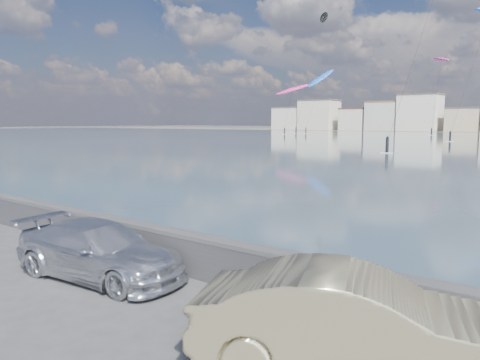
# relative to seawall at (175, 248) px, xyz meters

# --- Properties ---
(ground) EXTENTS (700.00, 700.00, 0.00)m
(ground) POSITION_rel_seawall_xyz_m (0.00, -2.70, -0.58)
(ground) COLOR #333335
(ground) RESTS_ON ground
(seawall) EXTENTS (400.00, 0.36, 1.08)m
(seawall) POSITION_rel_seawall_xyz_m (0.00, 0.00, 0.00)
(seawall) COLOR #28282B
(seawall) RESTS_ON ground
(car_silver) EXTENTS (4.68, 2.34, 1.30)m
(car_silver) POSITION_rel_seawall_xyz_m (-1.03, -1.44, 0.07)
(car_silver) COLOR silver
(car_silver) RESTS_ON ground
(car_champagne) EXTENTS (4.92, 3.27, 1.53)m
(car_champagne) POSITION_rel_seawall_xyz_m (5.46, -1.71, 0.19)
(car_champagne) COLOR #C5B784
(car_champagne) RESTS_ON ground
(kitesurfer_0) EXTENTS (8.24, 15.72, 21.26)m
(kitesurfer_0) POSITION_rel_seawall_xyz_m (-66.56, 128.95, 16.80)
(kitesurfer_0) COLOR blue
(kitesurfer_0) RESTS_ON ground
(kitesurfer_1) EXTENTS (11.18, 9.63, 15.62)m
(kitesurfer_1) POSITION_rel_seawall_xyz_m (-68.30, 114.77, 12.61)
(kitesurfer_1) COLOR #E5338C
(kitesurfer_1) RESTS_ON ground
(kitesurfer_10) EXTENTS (8.31, 18.68, 23.34)m
(kitesurfer_10) POSITION_rel_seawall_xyz_m (-32.19, 138.64, 21.01)
(kitesurfer_10) COLOR #E5338C
(kitesurfer_10) RESTS_ON ground
(kitesurfer_17) EXTENTS (7.26, 15.69, 38.44)m
(kitesurfer_17) POSITION_rel_seawall_xyz_m (-67.22, 131.45, 35.97)
(kitesurfer_17) COLOR black
(kitesurfer_17) RESTS_ON ground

